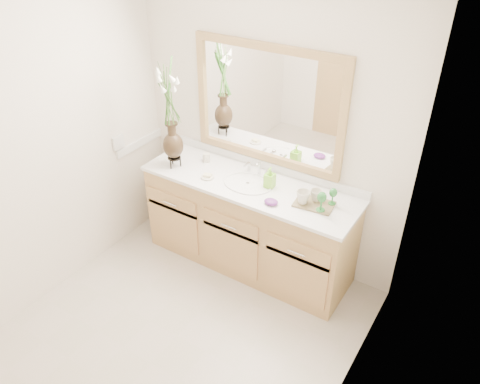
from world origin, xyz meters
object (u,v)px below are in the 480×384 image
Objects in this scene: flower_vase at (170,104)px; tray at (314,204)px; soap_bottle at (270,178)px; tumbler at (206,157)px.

tray is at bearing 4.66° from flower_vase.
tumbler is at bearing 172.61° from soap_bottle.
flower_vase is 0.99m from soap_bottle.
flower_vase reaches higher than tray.
flower_vase is 0.59m from tumbler.
tumbler reaches higher than tray.
tray is at bearing -5.78° from tumbler.
soap_bottle is 0.42m from tray.
soap_bottle is at bearing -5.42° from tumbler.
flower_vase is 5.40× the size of soap_bottle.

